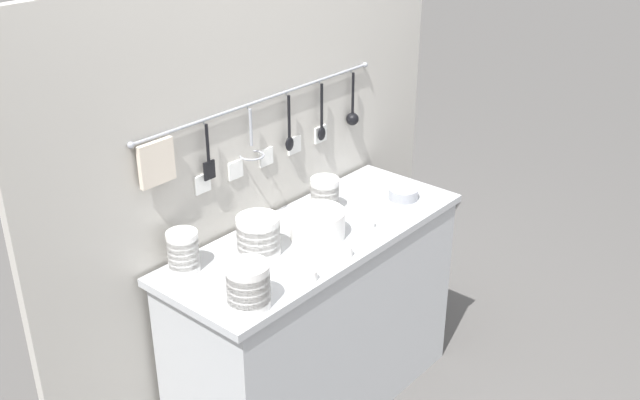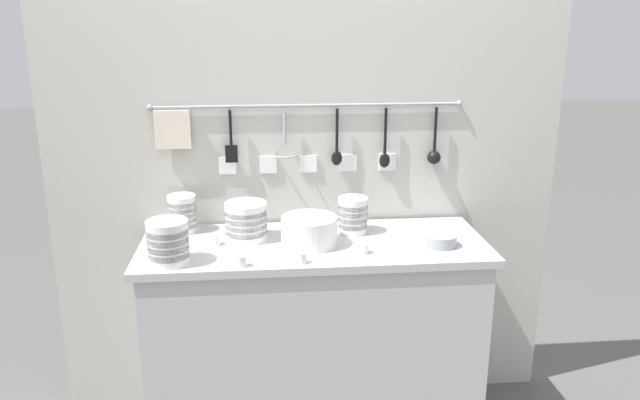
% 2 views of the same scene
% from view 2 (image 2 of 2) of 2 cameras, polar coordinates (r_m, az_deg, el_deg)
% --- Properties ---
extents(counter, '(1.32, 0.50, 0.85)m').
position_cam_2_polar(counter, '(2.57, -0.53, -12.73)').
color(counter, '#B7BABC').
rests_on(counter, ground).
extents(back_wall, '(2.12, 0.11, 1.83)m').
position_cam_2_polar(back_wall, '(2.64, -1.11, -0.27)').
color(back_wall, '#BCB7AD').
rests_on(back_wall, ground).
extents(bowl_stack_nested_right, '(0.11, 0.11, 0.15)m').
position_cam_2_polar(bowl_stack_nested_right, '(2.54, -12.48, -1.21)').
color(bowl_stack_nested_right, white).
rests_on(bowl_stack_nested_right, counter).
extents(bowl_stack_tall_left, '(0.14, 0.14, 0.16)m').
position_cam_2_polar(bowl_stack_tall_left, '(2.23, -13.73, -3.77)').
color(bowl_stack_tall_left, white).
rests_on(bowl_stack_tall_left, counter).
extents(bowl_stack_back_corner, '(0.16, 0.16, 0.15)m').
position_cam_2_polar(bowl_stack_back_corner, '(2.41, -6.77, -1.93)').
color(bowl_stack_back_corner, white).
rests_on(bowl_stack_back_corner, counter).
extents(bowl_stack_wide_centre, '(0.12, 0.12, 0.15)m').
position_cam_2_polar(bowl_stack_wide_centre, '(2.47, 3.02, -1.39)').
color(bowl_stack_wide_centre, white).
rests_on(bowl_stack_wide_centre, counter).
extents(plate_stack, '(0.21, 0.21, 0.11)m').
position_cam_2_polar(plate_stack, '(2.35, -0.98, -2.84)').
color(plate_stack, white).
rests_on(plate_stack, counter).
extents(steel_mixing_bowl, '(0.13, 0.13, 0.04)m').
position_cam_2_polar(steel_mixing_bowl, '(2.39, 10.92, -3.61)').
color(steel_mixing_bowl, '#93969E').
rests_on(steel_mixing_bowl, counter).
extents(cup_back_left, '(0.04, 0.04, 0.04)m').
position_cam_2_polar(cup_back_left, '(2.39, -9.54, -3.63)').
color(cup_back_left, white).
rests_on(cup_back_left, counter).
extents(cup_edge_near, '(0.04, 0.04, 0.04)m').
position_cam_2_polar(cup_edge_near, '(2.28, 3.95, -4.43)').
color(cup_edge_near, white).
rests_on(cup_edge_near, counter).
extents(cup_beside_plates, '(0.04, 0.04, 0.04)m').
position_cam_2_polar(cup_beside_plates, '(2.19, -1.71, -5.30)').
color(cup_beside_plates, white).
rests_on(cup_beside_plates, counter).
extents(cup_front_right, '(0.04, 0.04, 0.04)m').
position_cam_2_polar(cup_front_right, '(2.18, -7.22, -5.56)').
color(cup_front_right, white).
rests_on(cup_front_right, counter).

